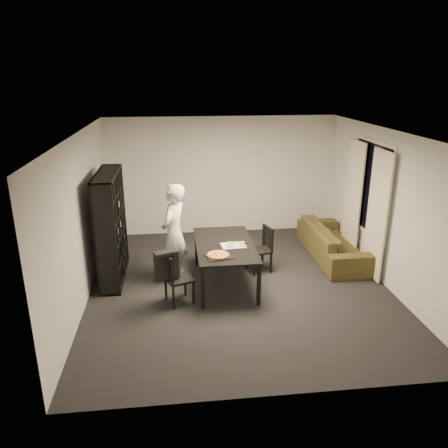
{
  "coord_description": "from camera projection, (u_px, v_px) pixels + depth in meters",
  "views": [
    {
      "loc": [
        -1.05,
        -6.69,
        3.46
      ],
      "look_at": [
        -0.23,
        0.22,
        1.05
      ],
      "focal_mm": 35.0,
      "sensor_mm": 36.0,
      "label": 1
    }
  ],
  "objects": [
    {
      "name": "window_pane",
      "position": [
        371.0,
        188.0,
        7.87
      ],
      "size": [
        0.02,
        1.4,
        1.6
      ],
      "primitive_type": "cube",
      "color": "black",
      "rests_on": "room"
    },
    {
      "name": "chair_right",
      "position": [
        263.0,
        246.0,
        7.96
      ],
      "size": [
        0.48,
        0.48,
        0.84
      ],
      "rotation": [
        0.0,
        0.0,
        -1.29
      ],
      "color": "black",
      "rests_on": "room"
    },
    {
      "name": "room",
      "position": [
        240.0,
        213.0,
        7.1
      ],
      "size": [
        5.01,
        5.51,
        2.61
      ],
      "color": "black",
      "rests_on": "ground"
    },
    {
      "name": "dining_table",
      "position": [
        225.0,
        247.0,
        7.4
      ],
      "size": [
        0.97,
        1.75,
        0.73
      ],
      "color": "black",
      "rests_on": "room"
    },
    {
      "name": "person",
      "position": [
        174.0,
        233.0,
        7.47
      ],
      "size": [
        0.64,
        0.75,
        1.73
      ],
      "primitive_type": "imported",
      "rotation": [
        0.0,
        0.0,
        -2.01
      ],
      "color": "silver",
      "rests_on": "room"
    },
    {
      "name": "pepperoni_pizza",
      "position": [
        218.0,
        255.0,
        6.87
      ],
      "size": [
        0.35,
        0.35,
        0.03
      ],
      "rotation": [
        0.0,
        0.0,
        -0.29
      ],
      "color": "olive",
      "rests_on": "dining_table"
    },
    {
      "name": "baking_tray",
      "position": [
        219.0,
        256.0,
        6.86
      ],
      "size": [
        0.47,
        0.41,
        0.01
      ],
      "primitive_type": "cube",
      "rotation": [
        0.0,
        0.0,
        0.26
      ],
      "color": "black",
      "rests_on": "dining_table"
    },
    {
      "name": "kitchen_towel",
      "position": [
        233.0,
        245.0,
        7.3
      ],
      "size": [
        0.42,
        0.33,
        0.01
      ],
      "primitive_type": "cube",
      "rotation": [
        0.0,
        0.0,
        0.09
      ],
      "color": "silver",
      "rests_on": "dining_table"
    },
    {
      "name": "sofa",
      "position": [
        333.0,
        242.0,
        8.58
      ],
      "size": [
        0.86,
        2.19,
        0.64
      ],
      "primitive_type": "imported",
      "rotation": [
        0.0,
        0.0,
        1.57
      ],
      "color": "#3B2F17",
      "rests_on": "room"
    },
    {
      "name": "curtain_right",
      "position": [
        353.0,
        199.0,
        8.47
      ],
      "size": [
        0.03,
        0.7,
        2.25
      ],
      "primitive_type": "cube",
      "color": "beige",
      "rests_on": "room"
    },
    {
      "name": "chair_left",
      "position": [
        174.0,
        275.0,
        6.79
      ],
      "size": [
        0.5,
        0.5,
        0.84
      ],
      "rotation": [
        0.0,
        0.0,
        1.93
      ],
      "color": "black",
      "rests_on": "room"
    },
    {
      "name": "pizza_slices",
      "position": [
        237.0,
        244.0,
        7.32
      ],
      "size": [
        0.44,
        0.4,
        0.01
      ],
      "primitive_type": null,
      "rotation": [
        0.0,
        0.0,
        0.27
      ],
      "color": "gold",
      "rests_on": "dining_table"
    },
    {
      "name": "draped_jacket",
      "position": [
        167.0,
        264.0,
        6.67
      ],
      "size": [
        0.41,
        0.28,
        0.47
      ],
      "rotation": [
        0.0,
        0.0,
        1.93
      ],
      "color": "black",
      "rests_on": "chair_left"
    },
    {
      "name": "curtain_left",
      "position": [
        377.0,
        215.0,
        7.49
      ],
      "size": [
        0.03,
        0.7,
        2.25
      ],
      "primitive_type": "cube",
      "color": "beige",
      "rests_on": "room"
    },
    {
      "name": "bookshelf",
      "position": [
        111.0,
        227.0,
        7.54
      ],
      "size": [
        0.35,
        1.5,
        1.9
      ],
      "primitive_type": "cube",
      "color": "black",
      "rests_on": "room"
    },
    {
      "name": "window_frame",
      "position": [
        371.0,
        188.0,
        7.87
      ],
      "size": [
        0.03,
        1.52,
        1.72
      ],
      "primitive_type": "cube",
      "color": "white",
      "rests_on": "room"
    }
  ]
}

